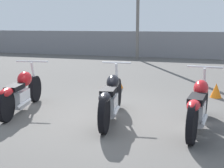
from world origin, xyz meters
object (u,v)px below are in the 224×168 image
at_px(motorcycle_slot_1, 111,98).
at_px(traffic_cone_far, 117,81).
at_px(motorcycle_slot_2, 199,105).
at_px(traffic_cone_near, 216,90).
at_px(motorcycle_slot_0, 21,92).

bearing_deg(motorcycle_slot_1, traffic_cone_far, 96.13).
relative_size(motorcycle_slot_2, traffic_cone_far, 5.59).
xyz_separation_m(motorcycle_slot_1, traffic_cone_near, (1.92, 2.55, -0.25)).
distance_m(motorcycle_slot_1, traffic_cone_far, 3.07).
bearing_deg(motorcycle_slot_0, traffic_cone_near, 21.55).
bearing_deg(traffic_cone_near, traffic_cone_far, 171.26).
bearing_deg(traffic_cone_near, motorcycle_slot_0, -147.14).
xyz_separation_m(motorcycle_slot_0, motorcycle_slot_1, (1.97, -0.04, 0.02)).
bearing_deg(motorcycle_slot_2, motorcycle_slot_0, -176.70).
distance_m(motorcycle_slot_0, traffic_cone_far, 3.17).
height_order(motorcycle_slot_0, motorcycle_slot_1, motorcycle_slot_1).
distance_m(motorcycle_slot_0, motorcycle_slot_2, 3.55).
xyz_separation_m(motorcycle_slot_2, traffic_cone_near, (0.33, 2.62, -0.25)).
bearing_deg(motorcycle_slot_2, traffic_cone_far, 132.81).
xyz_separation_m(motorcycle_slot_0, traffic_cone_near, (3.88, 2.51, -0.24)).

